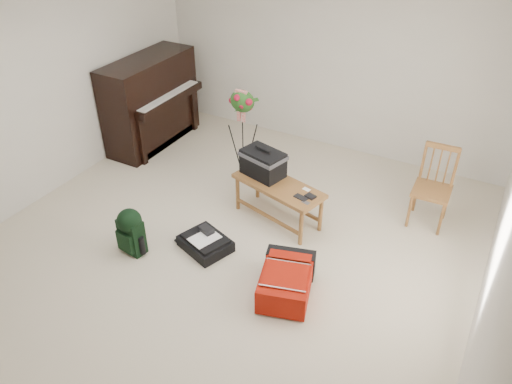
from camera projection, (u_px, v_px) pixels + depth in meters
The scene contains 12 objects.
floor at pixel (225, 249), 5.35m from camera, with size 5.00×5.50×0.01m, color #C1B49B.
ceiling at pixel (214, 8), 3.96m from camera, with size 5.00×5.50×0.01m, color white.
wall_back at pixel (330, 60), 6.65m from camera, with size 5.00×0.04×2.50m, color beige.
wall_left at pixel (34, 95), 5.66m from camera, with size 0.04×5.50×2.50m, color beige.
wall_right at pixel (509, 226), 3.66m from camera, with size 0.04×5.50×2.50m, color beige.
piano at pixel (152, 103), 7.06m from camera, with size 0.71×1.50×1.25m.
bench at pixel (265, 172), 5.56m from camera, with size 1.14×0.69×0.82m.
dining_chair at pixel (433, 188), 5.52m from camera, with size 0.42×0.42×0.93m.
red_suitcase at pixel (288, 278), 4.76m from camera, with size 0.63×0.80×0.29m.
black_duffel at pixel (205, 242), 5.32m from camera, with size 0.61×0.55×0.21m.
green_backpack at pixel (130, 229), 5.17m from camera, with size 0.29×0.26×0.53m.
flower_stand at pixel (243, 136), 6.19m from camera, with size 0.41×0.41×1.26m.
Camera 1 is at (2.27, -3.43, 3.50)m, focal length 35.00 mm.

